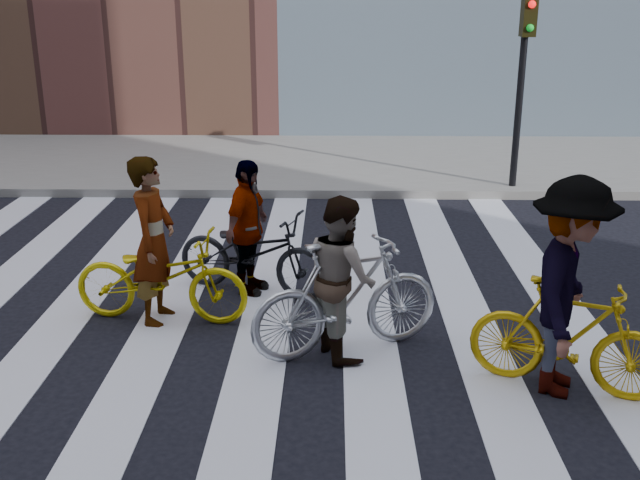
{
  "coord_description": "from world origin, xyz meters",
  "views": [
    {
      "loc": [
        1.27,
        -7.34,
        3.42
      ],
      "look_at": [
        1.13,
        0.3,
        0.84
      ],
      "focal_mm": 42.0,
      "sensor_mm": 36.0,
      "label": 1
    }
  ],
  "objects_px": {
    "bike_yellow_right": "(569,336)",
    "bike_silver_mid": "(347,297)",
    "traffic_signal": "(524,61)",
    "bike_dark_rear": "(253,253)",
    "rider_left": "(154,241)",
    "rider_mid": "(342,277)",
    "rider_rear": "(248,228)",
    "bike_yellow_left": "(161,277)",
    "rider_right": "(569,288)"
  },
  "relations": [
    {
      "from": "bike_yellow_right",
      "to": "bike_dark_rear",
      "type": "bearing_deg",
      "value": 75.66
    },
    {
      "from": "traffic_signal",
      "to": "rider_right",
      "type": "height_order",
      "value": "traffic_signal"
    },
    {
      "from": "bike_dark_rear",
      "to": "rider_left",
      "type": "xyz_separation_m",
      "value": [
        -0.95,
        -0.79,
        0.41
      ]
    },
    {
      "from": "bike_yellow_right",
      "to": "traffic_signal",
      "type": "bearing_deg",
      "value": 12.88
    },
    {
      "from": "bike_silver_mid",
      "to": "rider_mid",
      "type": "bearing_deg",
      "value": 68.0
    },
    {
      "from": "rider_mid",
      "to": "rider_right",
      "type": "height_order",
      "value": "rider_right"
    },
    {
      "from": "rider_left",
      "to": "rider_right",
      "type": "height_order",
      "value": "rider_right"
    },
    {
      "from": "bike_silver_mid",
      "to": "rider_left",
      "type": "bearing_deg",
      "value": 48.36
    },
    {
      "from": "traffic_signal",
      "to": "rider_mid",
      "type": "height_order",
      "value": "traffic_signal"
    },
    {
      "from": "bike_silver_mid",
      "to": "rider_left",
      "type": "relative_size",
      "value": 1.08
    },
    {
      "from": "traffic_signal",
      "to": "rider_left",
      "type": "distance_m",
      "value": 7.4
    },
    {
      "from": "traffic_signal",
      "to": "bike_dark_rear",
      "type": "distance_m",
      "value": 6.3
    },
    {
      "from": "traffic_signal",
      "to": "rider_rear",
      "type": "relative_size",
      "value": 2.08
    },
    {
      "from": "bike_yellow_right",
      "to": "bike_silver_mid",
      "type": "bearing_deg",
      "value": 92.28
    },
    {
      "from": "bike_dark_rear",
      "to": "rider_rear",
      "type": "bearing_deg",
      "value": 109.12
    },
    {
      "from": "bike_yellow_left",
      "to": "rider_mid",
      "type": "height_order",
      "value": "rider_mid"
    },
    {
      "from": "bike_silver_mid",
      "to": "rider_right",
      "type": "distance_m",
      "value": 2.05
    },
    {
      "from": "bike_dark_rear",
      "to": "rider_left",
      "type": "height_order",
      "value": "rider_left"
    },
    {
      "from": "bike_yellow_left",
      "to": "rider_rear",
      "type": "bearing_deg",
      "value": -39.92
    },
    {
      "from": "bike_yellow_left",
      "to": "rider_mid",
      "type": "distance_m",
      "value": 2.07
    },
    {
      "from": "traffic_signal",
      "to": "rider_right",
      "type": "bearing_deg",
      "value": -99.37
    },
    {
      "from": "bike_dark_rear",
      "to": "rider_rear",
      "type": "xyz_separation_m",
      "value": [
        -0.05,
        0.0,
        0.3
      ]
    },
    {
      "from": "bike_silver_mid",
      "to": "rider_rear",
      "type": "height_order",
      "value": "rider_rear"
    },
    {
      "from": "bike_dark_rear",
      "to": "rider_left",
      "type": "distance_m",
      "value": 1.3
    },
    {
      "from": "bike_dark_rear",
      "to": "rider_right",
      "type": "xyz_separation_m",
      "value": [
        2.97,
        -2.2,
        0.48
      ]
    },
    {
      "from": "bike_yellow_left",
      "to": "bike_dark_rear",
      "type": "relative_size",
      "value": 1.0
    },
    {
      "from": "bike_silver_mid",
      "to": "bike_yellow_right",
      "type": "height_order",
      "value": "bike_silver_mid"
    },
    {
      "from": "bike_yellow_left",
      "to": "rider_rear",
      "type": "relative_size",
      "value": 1.19
    },
    {
      "from": "bike_yellow_right",
      "to": "bike_dark_rear",
      "type": "xyz_separation_m",
      "value": [
        -3.02,
        2.2,
        -0.02
      ]
    },
    {
      "from": "bike_dark_rear",
      "to": "rider_mid",
      "type": "bearing_deg",
      "value": -126.89
    },
    {
      "from": "bike_dark_rear",
      "to": "bike_yellow_right",
      "type": "bearing_deg",
      "value": -107.05
    },
    {
      "from": "traffic_signal",
      "to": "bike_yellow_left",
      "type": "distance_m",
      "value": 7.45
    },
    {
      "from": "rider_right",
      "to": "rider_rear",
      "type": "height_order",
      "value": "rider_right"
    },
    {
      "from": "traffic_signal",
      "to": "bike_yellow_right",
      "type": "xyz_separation_m",
      "value": [
        -1.05,
        -6.67,
        -1.76
      ]
    },
    {
      "from": "bike_dark_rear",
      "to": "rider_rear",
      "type": "distance_m",
      "value": 0.31
    },
    {
      "from": "traffic_signal",
      "to": "bike_yellow_left",
      "type": "xyz_separation_m",
      "value": [
        -4.97,
        -5.26,
        -1.78
      ]
    },
    {
      "from": "rider_mid",
      "to": "rider_rear",
      "type": "xyz_separation_m",
      "value": [
        -1.07,
        1.51,
        0.0
      ]
    },
    {
      "from": "rider_mid",
      "to": "rider_right",
      "type": "distance_m",
      "value": 2.07
    },
    {
      "from": "traffic_signal",
      "to": "bike_yellow_right",
      "type": "distance_m",
      "value": 6.98
    },
    {
      "from": "traffic_signal",
      "to": "rider_mid",
      "type": "xyz_separation_m",
      "value": [
        -3.05,
        -5.98,
        -1.48
      ]
    },
    {
      "from": "bike_yellow_right",
      "to": "rider_left",
      "type": "height_order",
      "value": "rider_left"
    },
    {
      "from": "traffic_signal",
      "to": "bike_silver_mid",
      "type": "bearing_deg",
      "value": -116.6
    },
    {
      "from": "rider_rear",
      "to": "bike_dark_rear",
      "type": "bearing_deg",
      "value": -70.88
    },
    {
      "from": "traffic_signal",
      "to": "rider_mid",
      "type": "bearing_deg",
      "value": -116.98
    },
    {
      "from": "bike_yellow_right",
      "to": "rider_mid",
      "type": "bearing_deg",
      "value": 92.74
    },
    {
      "from": "rider_left",
      "to": "rider_mid",
      "type": "bearing_deg",
      "value": -103.05
    },
    {
      "from": "bike_yellow_left",
      "to": "rider_mid",
      "type": "xyz_separation_m",
      "value": [
        1.92,
        -0.72,
        0.3
      ]
    },
    {
      "from": "bike_silver_mid",
      "to": "rider_mid",
      "type": "xyz_separation_m",
      "value": [
        -0.05,
        0.0,
        0.21
      ]
    },
    {
      "from": "bike_silver_mid",
      "to": "rider_mid",
      "type": "distance_m",
      "value": 0.22
    },
    {
      "from": "bike_silver_mid",
      "to": "rider_left",
      "type": "distance_m",
      "value": 2.17
    }
  ]
}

